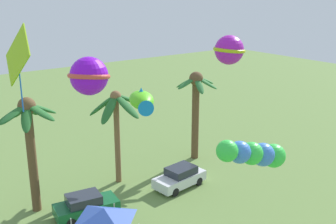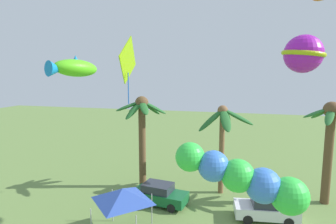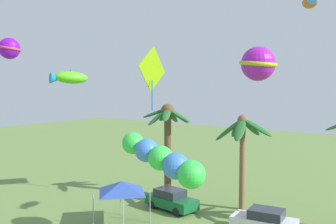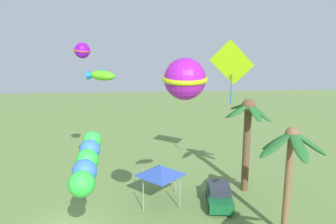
{
  "view_description": "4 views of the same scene",
  "coord_description": "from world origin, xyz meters",
  "px_view_note": "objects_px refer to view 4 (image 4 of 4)",
  "views": [
    {
      "loc": [
        -12.02,
        -10.72,
        13.71
      ],
      "look_at": [
        0.91,
        6.75,
        7.19
      ],
      "focal_mm": 44.06,
      "sensor_mm": 36.0,
      "label": 1
    },
    {
      "loc": [
        2.82,
        -7.41,
        9.3
      ],
      "look_at": [
        -0.69,
        6.11,
        7.36
      ],
      "focal_mm": 29.79,
      "sensor_mm": 36.0,
      "label": 2
    },
    {
      "loc": [
        13.83,
        -12.44,
        9.32
      ],
      "look_at": [
        0.15,
        6.6,
        7.49
      ],
      "focal_mm": 42.76,
      "sensor_mm": 36.0,
      "label": 3
    },
    {
      "loc": [
        18.85,
        5.04,
        11.62
      ],
      "look_at": [
        1.16,
        6.61,
        7.85
      ],
      "focal_mm": 34.32,
      "sensor_mm": 36.0,
      "label": 4
    }
  ],
  "objects_px": {
    "palm_tree_2": "(248,124)",
    "kite_diamond_1": "(232,64)",
    "kite_tube_2": "(87,163)",
    "kite_fish_0": "(101,75)",
    "kite_ball_5": "(185,79)",
    "parked_car_0": "(219,195)",
    "kite_ball_4": "(82,50)",
    "palm_tree_1": "(290,154)",
    "festival_tent": "(160,170)"
  },
  "relations": [
    {
      "from": "palm_tree_2",
      "to": "kite_ball_5",
      "type": "height_order",
      "value": "kite_ball_5"
    },
    {
      "from": "kite_ball_5",
      "to": "festival_tent",
      "type": "bearing_deg",
      "value": -177.0
    },
    {
      "from": "palm_tree_2",
      "to": "kite_ball_5",
      "type": "relative_size",
      "value": 3.58
    },
    {
      "from": "parked_car_0",
      "to": "kite_diamond_1",
      "type": "xyz_separation_m",
      "value": [
        -2.79,
        1.38,
        9.41
      ]
    },
    {
      "from": "palm_tree_1",
      "to": "palm_tree_2",
      "type": "xyz_separation_m",
      "value": [
        -6.33,
        -0.45,
        0.19
      ]
    },
    {
      "from": "festival_tent",
      "to": "kite_tube_2",
      "type": "height_order",
      "value": "kite_tube_2"
    },
    {
      "from": "palm_tree_1",
      "to": "kite_ball_5",
      "type": "relative_size",
      "value": 3.3
    },
    {
      "from": "kite_fish_0",
      "to": "kite_ball_4",
      "type": "bearing_deg",
      "value": -150.65
    },
    {
      "from": "palm_tree_1",
      "to": "parked_car_0",
      "type": "relative_size",
      "value": 1.68
    },
    {
      "from": "palm_tree_1",
      "to": "kite_ball_4",
      "type": "height_order",
      "value": "kite_ball_4"
    },
    {
      "from": "kite_fish_0",
      "to": "kite_ball_4",
      "type": "xyz_separation_m",
      "value": [
        -2.99,
        -1.68,
        1.63
      ]
    },
    {
      "from": "parked_car_0",
      "to": "kite_fish_0",
      "type": "xyz_separation_m",
      "value": [
        -1.06,
        -8.33,
        8.76
      ]
    },
    {
      "from": "palm_tree_1",
      "to": "kite_ball_5",
      "type": "height_order",
      "value": "kite_ball_5"
    },
    {
      "from": "kite_diamond_1",
      "to": "kite_fish_0",
      "type": "bearing_deg",
      "value": -79.85
    },
    {
      "from": "palm_tree_1",
      "to": "festival_tent",
      "type": "height_order",
      "value": "palm_tree_1"
    },
    {
      "from": "palm_tree_2",
      "to": "kite_fish_0",
      "type": "height_order",
      "value": "kite_fish_0"
    },
    {
      "from": "palm_tree_2",
      "to": "palm_tree_1",
      "type": "bearing_deg",
      "value": 4.03
    },
    {
      "from": "kite_diamond_1",
      "to": "festival_tent",
      "type": "bearing_deg",
      "value": -71.52
    },
    {
      "from": "palm_tree_2",
      "to": "parked_car_0",
      "type": "xyz_separation_m",
      "value": [
        2.21,
        -2.65,
        -4.73
      ]
    },
    {
      "from": "palm_tree_2",
      "to": "kite_diamond_1",
      "type": "relative_size",
      "value": 1.52
    },
    {
      "from": "parked_car_0",
      "to": "kite_ball_5",
      "type": "bearing_deg",
      "value": -25.04
    },
    {
      "from": "palm_tree_1",
      "to": "kite_tube_2",
      "type": "height_order",
      "value": "palm_tree_1"
    },
    {
      "from": "kite_fish_0",
      "to": "kite_tube_2",
      "type": "height_order",
      "value": "kite_fish_0"
    },
    {
      "from": "kite_diamond_1",
      "to": "kite_tube_2",
      "type": "xyz_separation_m",
      "value": [
        8.39,
        -9.84,
        -4.49
      ]
    },
    {
      "from": "kite_fish_0",
      "to": "kite_tube_2",
      "type": "relative_size",
      "value": 0.49
    },
    {
      "from": "kite_diamond_1",
      "to": "parked_car_0",
      "type": "bearing_deg",
      "value": -26.26
    },
    {
      "from": "festival_tent",
      "to": "kite_ball_5",
      "type": "xyz_separation_m",
      "value": [
        9.03,
        0.47,
        7.73
      ]
    },
    {
      "from": "kite_fish_0",
      "to": "kite_ball_4",
      "type": "height_order",
      "value": "kite_ball_4"
    },
    {
      "from": "festival_tent",
      "to": "kite_tube_2",
      "type": "relative_size",
      "value": 0.62
    },
    {
      "from": "parked_car_0",
      "to": "kite_fish_0",
      "type": "bearing_deg",
      "value": -97.22
    },
    {
      "from": "festival_tent",
      "to": "palm_tree_2",
      "type": "bearing_deg",
      "value": 100.71
    },
    {
      "from": "palm_tree_1",
      "to": "parked_car_0",
      "type": "xyz_separation_m",
      "value": [
        -4.12,
        -3.09,
        -4.55
      ]
    },
    {
      "from": "palm_tree_2",
      "to": "festival_tent",
      "type": "distance_m",
      "value": 7.66
    },
    {
      "from": "palm_tree_1",
      "to": "parked_car_0",
      "type": "distance_m",
      "value": 6.87
    },
    {
      "from": "palm_tree_1",
      "to": "kite_fish_0",
      "type": "bearing_deg",
      "value": -114.37
    },
    {
      "from": "kite_fish_0",
      "to": "kite_diamond_1",
      "type": "bearing_deg",
      "value": 100.15
    },
    {
      "from": "palm_tree_1",
      "to": "palm_tree_2",
      "type": "bearing_deg",
      "value": -175.97
    },
    {
      "from": "palm_tree_2",
      "to": "kite_fish_0",
      "type": "distance_m",
      "value": 11.75
    },
    {
      "from": "kite_tube_2",
      "to": "kite_ball_4",
      "type": "relative_size",
      "value": 2.48
    },
    {
      "from": "parked_car_0",
      "to": "festival_tent",
      "type": "bearing_deg",
      "value": -101.97
    },
    {
      "from": "palm_tree_2",
      "to": "kite_fish_0",
      "type": "bearing_deg",
      "value": -83.97
    },
    {
      "from": "palm_tree_1",
      "to": "kite_fish_0",
      "type": "distance_m",
      "value": 13.23
    },
    {
      "from": "kite_tube_2",
      "to": "kite_ball_5",
      "type": "distance_m",
      "value": 6.97
    },
    {
      "from": "kite_fish_0",
      "to": "kite_ball_5",
      "type": "height_order",
      "value": "kite_ball_5"
    },
    {
      "from": "kite_ball_4",
      "to": "kite_ball_5",
      "type": "distance_m",
      "value": 13.7
    },
    {
      "from": "kite_ball_5",
      "to": "parked_car_0",
      "type": "bearing_deg",
      "value": 154.96
    },
    {
      "from": "kite_fish_0",
      "to": "parked_car_0",
      "type": "bearing_deg",
      "value": 82.78
    },
    {
      "from": "festival_tent",
      "to": "kite_ball_4",
      "type": "height_order",
      "value": "kite_ball_4"
    },
    {
      "from": "kite_ball_4",
      "to": "palm_tree_2",
      "type": "bearing_deg",
      "value": 81.77
    },
    {
      "from": "palm_tree_1",
      "to": "kite_tube_2",
      "type": "relative_size",
      "value": 1.5
    }
  ]
}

